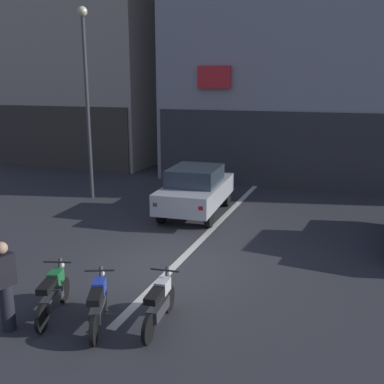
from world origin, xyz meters
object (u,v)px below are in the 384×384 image
(car_silver_crossing_near, at_px, (196,189))
(person_by_motorcycles, at_px, (5,286))
(motorcycle_blue_row_left_mid, at_px, (98,303))
(street_lamp, at_px, (86,86))
(motorcycle_green_row_leftmost, at_px, (53,293))
(motorcycle_white_row_centre, at_px, (159,303))

(car_silver_crossing_near, relative_size, person_by_motorcycles, 2.52)
(motorcycle_blue_row_left_mid, bearing_deg, street_lamp, 122.83)
(motorcycle_green_row_leftmost, xyz_separation_m, motorcycle_white_row_centre, (2.05, 0.34, 0.00))
(motorcycle_white_row_centre, bearing_deg, street_lamp, 129.00)
(street_lamp, bearing_deg, motorcycle_green_row_leftmost, -62.32)
(motorcycle_green_row_leftmost, bearing_deg, motorcycle_white_row_centre, 9.28)
(motorcycle_green_row_leftmost, bearing_deg, motorcycle_blue_row_left_mid, -3.55)
(street_lamp, bearing_deg, car_silver_crossing_near, -9.71)
(person_by_motorcycles, bearing_deg, motorcycle_green_row_leftmost, 57.41)
(street_lamp, relative_size, motorcycle_white_row_centre, 4.18)
(motorcycle_green_row_leftmost, xyz_separation_m, motorcycle_blue_row_left_mid, (1.02, -0.06, 0.00))
(car_silver_crossing_near, distance_m, motorcycle_blue_row_left_mid, 7.49)
(motorcycle_blue_row_left_mid, relative_size, motorcycle_white_row_centre, 0.94)
(motorcycle_green_row_leftmost, height_order, motorcycle_blue_row_left_mid, same)
(car_silver_crossing_near, distance_m, motorcycle_white_row_centre, 7.27)
(motorcycle_green_row_leftmost, bearing_deg, street_lamp, 117.68)
(motorcycle_green_row_leftmost, xyz_separation_m, person_by_motorcycles, (-0.45, -0.70, 0.40))
(car_silver_crossing_near, relative_size, street_lamp, 0.60)
(motorcycle_blue_row_left_mid, bearing_deg, motorcycle_green_row_leftmost, 176.45)
(motorcycle_white_row_centre, relative_size, person_by_motorcycles, 1.00)
(street_lamp, relative_size, motorcycle_blue_row_left_mid, 4.45)
(street_lamp, height_order, motorcycle_green_row_leftmost, street_lamp)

